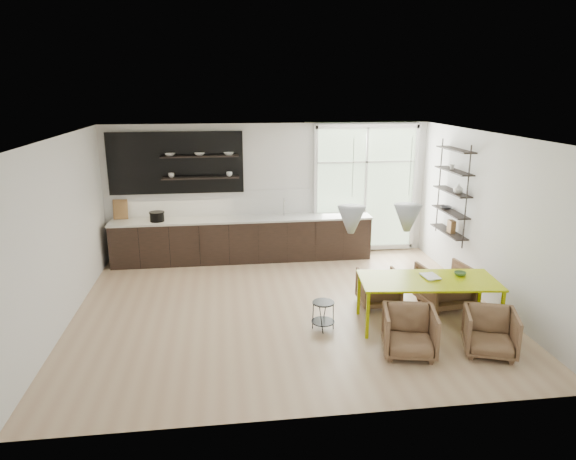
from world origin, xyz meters
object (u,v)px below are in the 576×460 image
(armchair_back_left, at_px, (379,288))
(armchair_front_left, at_px, (409,332))
(wire_stool, at_px, (323,312))
(armchair_back_right, at_px, (445,285))
(armchair_front_right, at_px, (490,332))
(dining_table, at_px, (428,283))

(armchair_back_left, distance_m, armchair_front_left, 1.69)
(armchair_back_left, xyz_separation_m, wire_stool, (-1.12, -0.78, -0.02))
(armchair_back_right, relative_size, armchair_front_right, 1.15)
(dining_table, xyz_separation_m, armchair_front_right, (0.54, -0.97, -0.39))
(dining_table, distance_m, armchair_front_right, 1.17)
(dining_table, xyz_separation_m, wire_stool, (-1.63, 0.07, -0.42))
(wire_stool, bearing_deg, armchair_front_left, -40.86)
(armchair_front_left, height_order, armchair_front_right, armchair_front_left)
(armchair_back_right, bearing_deg, armchair_back_left, -15.90)
(armchair_front_right, bearing_deg, armchair_back_left, 139.65)
(armchair_back_left, height_order, armchair_front_right, armchair_front_right)
(armchair_back_right, relative_size, wire_stool, 1.79)
(armchair_back_left, bearing_deg, wire_stool, 35.65)
(armchair_front_left, relative_size, armchair_front_right, 1.04)
(armchair_front_left, xyz_separation_m, wire_stool, (-1.05, 0.90, -0.04))
(armchair_front_left, bearing_deg, dining_table, 68.05)
(armchair_back_right, xyz_separation_m, armchair_front_right, (-0.06, -1.64, -0.05))
(armchair_back_left, bearing_deg, dining_table, 121.79)
(armchair_front_right, distance_m, wire_stool, 2.40)
(armchair_front_left, relative_size, wire_stool, 1.61)
(armchair_back_right, height_order, armchair_front_right, armchair_back_right)
(dining_table, xyz_separation_m, armchair_front_left, (-0.59, -0.84, -0.38))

